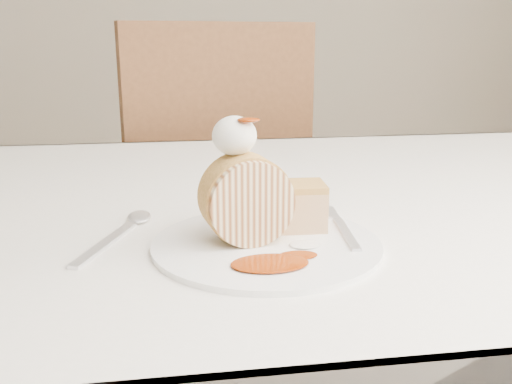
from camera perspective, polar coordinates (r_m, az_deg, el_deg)
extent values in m
cube|color=white|center=(0.83, -0.12, -1.57)|extent=(1.40, 0.90, 0.04)
cube|color=white|center=(1.28, -3.05, -0.94)|extent=(1.40, 0.01, 0.28)
cylinder|color=brown|center=(1.50, 22.11, -10.06)|extent=(0.06, 0.06, 0.71)
cube|color=brown|center=(1.65, -5.75, -1.89)|extent=(0.57, 0.57, 0.05)
cube|color=brown|center=(1.38, -3.46, 6.36)|extent=(0.47, 0.16, 0.50)
cylinder|color=brown|center=(1.97, -1.61, -6.63)|extent=(0.04, 0.04, 0.46)
cylinder|color=brown|center=(1.88, -13.35, -8.24)|extent=(0.04, 0.04, 0.46)
cylinder|color=brown|center=(1.63, 3.58, -11.56)|extent=(0.04, 0.04, 0.46)
cylinder|color=brown|center=(1.52, -10.73, -14.05)|extent=(0.04, 0.04, 0.46)
cylinder|color=white|center=(0.62, 1.06, -5.25)|extent=(0.26, 0.26, 0.01)
cylinder|color=beige|center=(0.61, -0.93, -0.79)|extent=(0.10, 0.07, 0.09)
cube|color=tan|center=(0.66, 4.44, -1.67)|extent=(0.06, 0.05, 0.05)
ellipsoid|color=white|center=(0.60, -2.17, 5.66)|extent=(0.05, 0.05, 0.04)
ellipsoid|color=#852905|center=(0.59, -0.75, 7.74)|extent=(0.02, 0.02, 0.01)
cube|color=silver|center=(0.65, 9.02, -4.08)|extent=(0.03, 0.15, 0.00)
cube|color=silver|center=(0.65, -14.82, -5.01)|extent=(0.09, 0.17, 0.00)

